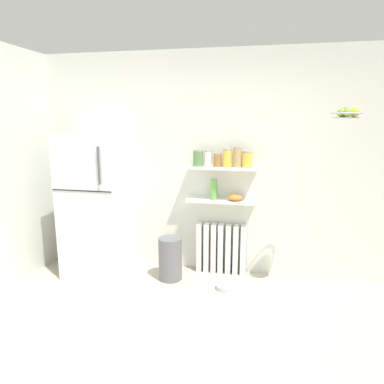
# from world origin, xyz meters

# --- Properties ---
(ground_plane) EXTENTS (7.04, 7.04, 0.00)m
(ground_plane) POSITION_xyz_m (0.00, 0.50, 0.00)
(ground_plane) COLOR #B2A893
(back_wall) EXTENTS (7.04, 0.10, 2.60)m
(back_wall) POSITION_xyz_m (0.00, 2.05, 1.30)
(back_wall) COLOR silver
(back_wall) RESTS_ON ground_plane
(refrigerator) EXTENTS (0.70, 0.70, 1.67)m
(refrigerator) POSITION_xyz_m (-1.45, 1.67, 0.83)
(refrigerator) COLOR silver
(refrigerator) RESTS_ON ground_plane
(radiator) EXTENTS (0.59, 0.12, 0.60)m
(radiator) POSITION_xyz_m (0.00, 1.92, 0.30)
(radiator) COLOR white
(radiator) RESTS_ON ground_plane
(wall_shelf_lower) EXTENTS (0.81, 0.22, 0.02)m
(wall_shelf_lower) POSITION_xyz_m (0.00, 1.89, 0.90)
(wall_shelf_lower) COLOR white
(wall_shelf_upper) EXTENTS (0.81, 0.22, 0.02)m
(wall_shelf_upper) POSITION_xyz_m (0.00, 1.89, 1.28)
(wall_shelf_upper) COLOR white
(storage_jar_0) EXTENTS (0.11, 0.11, 0.19)m
(storage_jar_0) POSITION_xyz_m (-0.27, 1.89, 1.39)
(storage_jar_0) COLOR #5B7F4C
(storage_jar_0) RESTS_ON wall_shelf_upper
(storage_jar_1) EXTENTS (0.08, 0.08, 0.19)m
(storage_jar_1) POSITION_xyz_m (-0.16, 1.89, 1.39)
(storage_jar_1) COLOR silver
(storage_jar_1) RESTS_ON wall_shelf_upper
(storage_jar_2) EXTENTS (0.09, 0.09, 0.16)m
(storage_jar_2) POSITION_xyz_m (-0.05, 1.89, 1.37)
(storage_jar_2) COLOR olive
(storage_jar_2) RESTS_ON wall_shelf_upper
(storage_jar_3) EXTENTS (0.10, 0.10, 0.21)m
(storage_jar_3) POSITION_xyz_m (0.06, 1.89, 1.40)
(storage_jar_3) COLOR yellow
(storage_jar_3) RESTS_ON wall_shelf_upper
(storage_jar_4) EXTENTS (0.10, 0.10, 0.23)m
(storage_jar_4) POSITION_xyz_m (0.17, 1.89, 1.41)
(storage_jar_4) COLOR tan
(storage_jar_4) RESTS_ON wall_shelf_upper
(storage_jar_5) EXTENTS (0.11, 0.11, 0.19)m
(storage_jar_5) POSITION_xyz_m (0.28, 1.89, 1.39)
(storage_jar_5) COLOR yellow
(storage_jar_5) RESTS_ON wall_shelf_upper
(vase) EXTENTS (0.08, 0.08, 0.24)m
(vase) POSITION_xyz_m (-0.09, 1.89, 1.03)
(vase) COLOR #66A84C
(vase) RESTS_ON wall_shelf_lower
(shelf_bowl) EXTENTS (0.17, 0.17, 0.08)m
(shelf_bowl) POSITION_xyz_m (0.16, 1.89, 0.95)
(shelf_bowl) COLOR orange
(shelf_bowl) RESTS_ON wall_shelf_lower
(trash_bin) EXTENTS (0.27, 0.27, 0.50)m
(trash_bin) POSITION_xyz_m (-0.55, 1.62, 0.25)
(trash_bin) COLOR slate
(trash_bin) RESTS_ON ground_plane
(pet_food_bowl) EXTENTS (0.21, 0.21, 0.05)m
(pet_food_bowl) POSITION_xyz_m (0.11, 1.49, 0.03)
(pet_food_bowl) COLOR #B7B7BC
(pet_food_bowl) RESTS_ON ground_plane
(hanging_fruit_basket) EXTENTS (0.28, 0.28, 0.10)m
(hanging_fruit_basket) POSITION_xyz_m (1.18, 1.41, 1.88)
(hanging_fruit_basket) COLOR #B2B2B7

